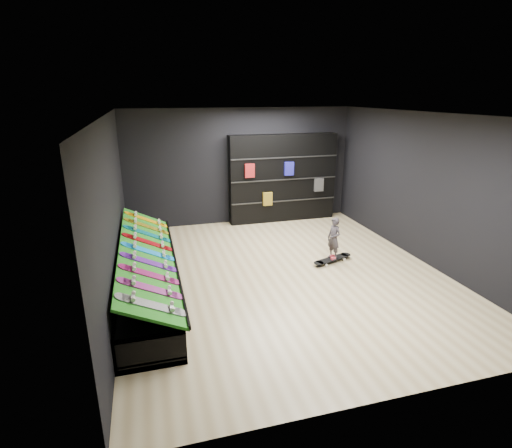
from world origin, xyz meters
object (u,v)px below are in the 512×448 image
object	(u,v)px
back_shelving	(283,178)
floor_skateboard	(332,260)
display_rack	(147,277)
child	(333,246)

from	to	relation	value
back_shelving	floor_skateboard	xyz separation A→B (m)	(0.05, -3.07, -1.12)
display_rack	child	bearing A→B (deg)	3.89
floor_skateboard	child	bearing A→B (deg)	0.00
floor_skateboard	child	world-z (taller)	child
back_shelving	floor_skateboard	world-z (taller)	back_shelving
display_rack	back_shelving	distance (m)	5.03
display_rack	back_shelving	xyz separation A→B (m)	(3.66, 3.32, 0.92)
display_rack	back_shelving	size ratio (longest dim) A/B	1.54
back_shelving	child	bearing A→B (deg)	-89.03
back_shelving	child	xyz separation A→B (m)	(0.05, -3.07, -0.81)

